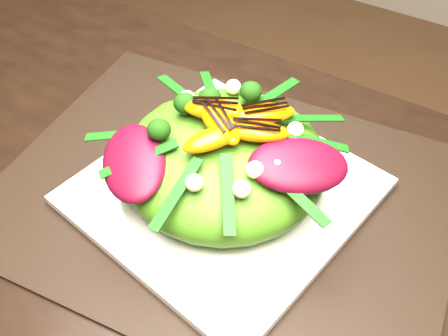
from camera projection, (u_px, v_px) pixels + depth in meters
The scene contains 10 objects.
dining_table at pixel (111, 323), 0.51m from camera, with size 1.60×0.90×0.75m, color black.
placemat at pixel (224, 195), 0.59m from camera, with size 0.50×0.38×0.00m, color black.
plate_base at pixel (224, 191), 0.58m from camera, with size 0.28×0.28×0.01m, color white.
salad_bowl at pixel (224, 183), 0.57m from camera, with size 0.23×0.23×0.02m, color silver.
lettuce_mound at pixel (224, 160), 0.55m from camera, with size 0.22×0.22×0.08m, color #407315.
radicchio_leaf at pixel (299, 165), 0.49m from camera, with size 0.10×0.06×0.02m, color #410716.
orange_segment at pixel (233, 105), 0.54m from camera, with size 0.06×0.03×0.02m, color #E05E03.
broccoli_floret at pixel (190, 83), 0.57m from camera, with size 0.03×0.03×0.03m, color black.
macadamia_nut at pixel (217, 168), 0.48m from camera, with size 0.02×0.02×0.02m, color beige.
balsamic_drizzle at pixel (234, 98), 0.53m from camera, with size 0.04×0.00×0.00m, color black.
Camera 1 is at (0.22, -0.14, 1.20)m, focal length 42.00 mm.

